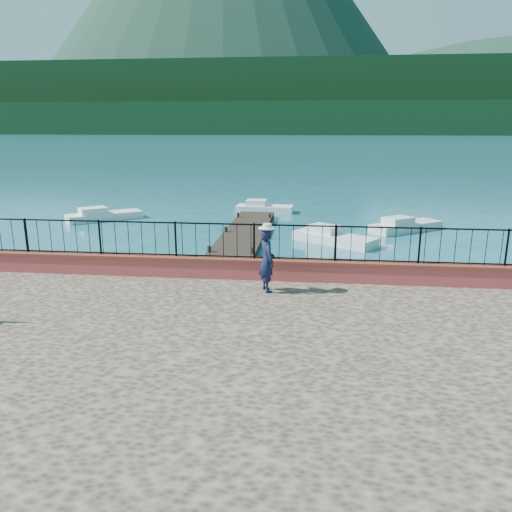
% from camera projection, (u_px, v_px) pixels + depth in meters
% --- Properties ---
extents(ground, '(2000.00, 2000.00, 0.00)m').
position_uv_depth(ground, '(248.00, 384.00, 10.61)').
color(ground, '#19596B').
rests_on(ground, ground).
extents(parapet, '(28.00, 0.46, 0.58)m').
position_uv_depth(parapet, '(265.00, 269.00, 13.79)').
color(parapet, '#AD423E').
rests_on(parapet, promenade).
extents(railing, '(27.00, 0.05, 0.95)m').
position_uv_depth(railing, '(265.00, 242.00, 13.60)').
color(railing, black).
rests_on(railing, parapet).
extents(dock, '(2.00, 16.00, 0.30)m').
position_uv_depth(dock, '(238.00, 245.00, 22.32)').
color(dock, '#2D231C').
rests_on(dock, ground).
extents(far_forest, '(900.00, 60.00, 18.00)m').
position_uv_depth(far_forest, '(312.00, 119.00, 296.60)').
color(far_forest, black).
rests_on(far_forest, ground).
extents(foothills, '(900.00, 120.00, 44.00)m').
position_uv_depth(foothills, '(313.00, 101.00, 350.95)').
color(foothills, black).
rests_on(foothills, ground).
extents(person, '(0.60, 0.71, 1.64)m').
position_uv_depth(person, '(267.00, 260.00, 12.64)').
color(person, '#111633').
rests_on(person, promenade).
extents(hat, '(0.44, 0.44, 0.12)m').
position_uv_depth(hat, '(267.00, 226.00, 12.42)').
color(hat, silver).
rests_on(hat, person).
extents(boat_1, '(3.98, 3.34, 0.80)m').
position_uv_depth(boat_1, '(335.00, 235.00, 23.16)').
color(boat_1, silver).
rests_on(boat_1, ground).
extents(boat_2, '(4.06, 3.48, 0.80)m').
position_uv_depth(boat_2, '(406.00, 223.00, 25.91)').
color(boat_2, silver).
rests_on(boat_2, ground).
extents(boat_3, '(4.11, 3.62, 0.80)m').
position_uv_depth(boat_3, '(104.00, 213.00, 28.89)').
color(boat_3, white).
rests_on(boat_3, ground).
extents(boat_4, '(3.60, 1.50, 0.80)m').
position_uv_depth(boat_4, '(265.00, 206.00, 31.44)').
color(boat_4, silver).
rests_on(boat_4, ground).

